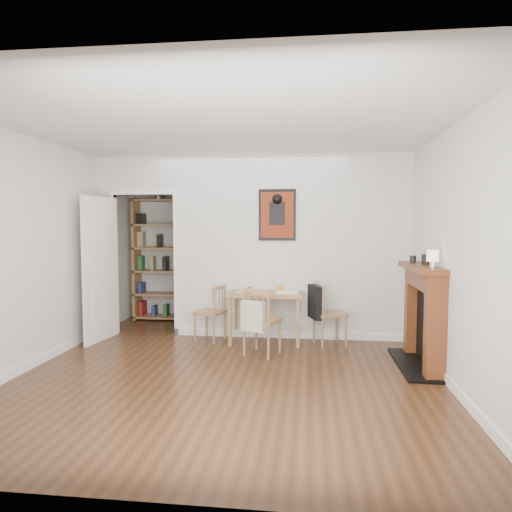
# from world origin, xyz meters

# --- Properties ---
(ground) EXTENTS (5.20, 5.20, 0.00)m
(ground) POSITION_xyz_m (0.00, 0.00, 0.00)
(ground) COLOR #4D2D19
(ground) RESTS_ON ground
(room_shell) EXTENTS (5.20, 5.20, 5.20)m
(room_shell) POSITION_xyz_m (0.10, 1.34, 1.30)
(room_shell) COLOR silver
(room_shell) RESTS_ON ground
(dining_table) EXTENTS (1.01, 0.64, 0.69)m
(dining_table) POSITION_xyz_m (0.26, 1.10, 0.61)
(dining_table) COLOR #9F7F4A
(dining_table) RESTS_ON ground
(chair_left) EXTENTS (0.49, 0.49, 0.77)m
(chair_left) POSITION_xyz_m (-0.52, 1.10, 0.39)
(chair_left) COLOR #A2704B
(chair_left) RESTS_ON ground
(chair_right) EXTENTS (0.57, 0.53, 0.84)m
(chair_right) POSITION_xyz_m (1.11, 1.02, 0.44)
(chair_right) COLOR #A2704B
(chair_right) RESTS_ON ground
(chair_front) EXTENTS (0.55, 0.58, 0.85)m
(chair_front) POSITION_xyz_m (0.27, 0.47, 0.43)
(chair_front) COLOR #A2704B
(chair_front) RESTS_ON ground
(bookshelf) EXTENTS (0.87, 0.35, 2.06)m
(bookshelf) POSITION_xyz_m (-1.67, 2.40, 1.02)
(bookshelf) COLOR #9F7F4A
(bookshelf) RESTS_ON ground
(fireplace) EXTENTS (0.45, 1.25, 1.16)m
(fireplace) POSITION_xyz_m (2.16, 0.25, 0.62)
(fireplace) COLOR brown
(fireplace) RESTS_ON ground
(red_glass) EXTENTS (0.07, 0.07, 0.08)m
(red_glass) POSITION_xyz_m (0.05, 0.99, 0.73)
(red_glass) COLOR maroon
(red_glass) RESTS_ON dining_table
(orange_fruit) EXTENTS (0.08, 0.08, 0.08)m
(orange_fruit) POSITION_xyz_m (0.45, 1.22, 0.73)
(orange_fruit) COLOR orange
(orange_fruit) RESTS_ON dining_table
(placemat) EXTENTS (0.48, 0.41, 0.00)m
(placemat) POSITION_xyz_m (0.09, 1.12, 0.69)
(placemat) COLOR beige
(placemat) RESTS_ON dining_table
(notebook) EXTENTS (0.31, 0.24, 0.01)m
(notebook) POSITION_xyz_m (0.56, 1.11, 0.70)
(notebook) COLOR white
(notebook) RESTS_ON dining_table
(mantel_lamp) EXTENTS (0.12, 0.12, 0.19)m
(mantel_lamp) POSITION_xyz_m (2.14, -0.13, 1.28)
(mantel_lamp) COLOR silver
(mantel_lamp) RESTS_ON fireplace
(ceramic_jar_a) EXTENTS (0.10, 0.10, 0.12)m
(ceramic_jar_a) POSITION_xyz_m (2.18, 0.32, 1.22)
(ceramic_jar_a) COLOR black
(ceramic_jar_a) RESTS_ON fireplace
(ceramic_jar_b) EXTENTS (0.07, 0.07, 0.09)m
(ceramic_jar_b) POSITION_xyz_m (2.08, 0.51, 1.21)
(ceramic_jar_b) COLOR black
(ceramic_jar_b) RESTS_ON fireplace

